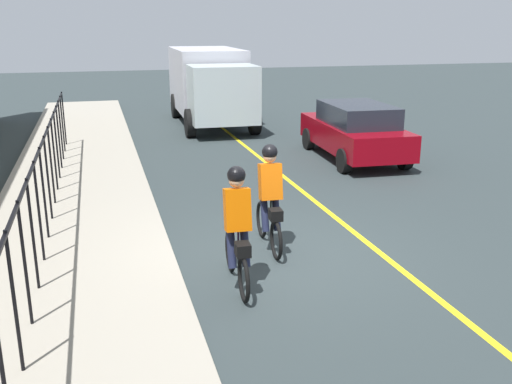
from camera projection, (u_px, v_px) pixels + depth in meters
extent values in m
plane|color=#2B3536|center=(283.00, 255.00, 9.58)|extent=(80.00, 80.00, 0.00)
cube|color=yellow|center=(371.00, 245.00, 9.99)|extent=(36.00, 0.12, 0.01)
cube|color=gray|center=(70.00, 274.00, 8.69)|extent=(40.00, 3.20, 0.15)
cylinder|color=black|center=(0.00, 356.00, 4.97)|extent=(0.04, 0.04, 1.60)
cylinder|color=black|center=(14.00, 303.00, 5.93)|extent=(0.04, 0.04, 1.60)
cylinder|color=black|center=(25.00, 264.00, 6.88)|extent=(0.04, 0.04, 1.60)
cylinder|color=black|center=(33.00, 235.00, 7.83)|extent=(0.04, 0.04, 1.60)
cylinder|color=black|center=(39.00, 212.00, 8.78)|extent=(0.04, 0.04, 1.60)
cylinder|color=black|center=(44.00, 193.00, 9.74)|extent=(0.04, 0.04, 1.60)
cylinder|color=black|center=(48.00, 178.00, 10.69)|extent=(0.04, 0.04, 1.60)
cylinder|color=black|center=(51.00, 165.00, 11.64)|extent=(0.04, 0.04, 1.60)
cylinder|color=black|center=(54.00, 154.00, 12.59)|extent=(0.04, 0.04, 1.60)
cylinder|color=black|center=(57.00, 145.00, 13.54)|extent=(0.04, 0.04, 1.60)
cylinder|color=black|center=(59.00, 137.00, 14.50)|extent=(0.04, 0.04, 1.60)
cylinder|color=black|center=(61.00, 130.00, 15.45)|extent=(0.04, 0.04, 1.60)
cylinder|color=black|center=(62.00, 124.00, 16.40)|extent=(0.04, 0.04, 1.60)
cylinder|color=black|center=(64.00, 118.00, 17.35)|extent=(0.04, 0.04, 1.60)
cube|color=black|center=(36.00, 157.00, 9.05)|extent=(17.52, 0.04, 0.04)
torus|color=black|center=(230.00, 251.00, 8.90)|extent=(0.66, 0.09, 0.66)
torus|color=black|center=(244.00, 279.00, 7.92)|extent=(0.66, 0.09, 0.66)
cube|color=black|center=(236.00, 248.00, 8.34)|extent=(0.93, 0.09, 0.24)
cylinder|color=black|center=(238.00, 242.00, 8.15)|extent=(0.03, 0.03, 0.35)
cube|color=#D55803|center=(237.00, 210.00, 8.07)|extent=(0.36, 0.38, 0.63)
sphere|color=tan|center=(236.00, 180.00, 7.99)|extent=(0.22, 0.22, 0.22)
sphere|color=black|center=(236.00, 175.00, 7.97)|extent=(0.26, 0.26, 0.26)
cylinder|color=#191E38|center=(231.00, 245.00, 8.18)|extent=(0.34, 0.14, 0.65)
cylinder|color=#191E38|center=(245.00, 244.00, 8.22)|extent=(0.34, 0.14, 0.65)
cube|color=black|center=(243.00, 249.00, 7.84)|extent=(0.25, 0.21, 0.18)
torus|color=black|center=(262.00, 219.00, 10.32)|extent=(0.66, 0.09, 0.66)
torus|color=black|center=(276.00, 240.00, 9.34)|extent=(0.66, 0.09, 0.66)
cube|color=black|center=(269.00, 215.00, 9.76)|extent=(0.93, 0.09, 0.24)
cylinder|color=black|center=(271.00, 210.00, 9.58)|extent=(0.03, 0.03, 0.35)
cube|color=#D45908|center=(270.00, 182.00, 9.49)|extent=(0.36, 0.38, 0.63)
sphere|color=tan|center=(270.00, 156.00, 9.42)|extent=(0.22, 0.22, 0.22)
sphere|color=black|center=(270.00, 152.00, 9.40)|extent=(0.26, 0.26, 0.26)
cylinder|color=#191E38|center=(265.00, 212.00, 9.60)|extent=(0.34, 0.14, 0.65)
cylinder|color=#191E38|center=(276.00, 212.00, 9.64)|extent=(0.34, 0.14, 0.65)
cube|color=black|center=(276.00, 215.00, 9.27)|extent=(0.25, 0.21, 0.18)
cube|color=maroon|center=(354.00, 135.00, 16.22)|extent=(4.49, 2.02, 0.70)
cube|color=#1E232D|center=(358.00, 114.00, 15.85)|extent=(2.54, 1.71, 0.56)
cylinder|color=black|center=(309.00, 139.00, 17.54)|extent=(0.65, 0.25, 0.64)
cylinder|color=black|center=(361.00, 136.00, 17.90)|extent=(0.65, 0.25, 0.64)
cylinder|color=black|center=(344.00, 161.00, 14.74)|extent=(0.65, 0.25, 0.64)
cylinder|color=black|center=(405.00, 157.00, 15.10)|extent=(0.65, 0.25, 0.64)
cube|color=#B6B6C1|center=(206.00, 79.00, 22.30)|extent=(4.82, 2.53, 2.30)
cube|color=silver|center=(223.00, 94.00, 19.18)|extent=(1.88, 2.26, 1.90)
cylinder|color=black|center=(255.00, 120.00, 19.84)|extent=(0.97, 0.33, 0.96)
cylinder|color=black|center=(190.00, 123.00, 19.32)|extent=(0.97, 0.33, 0.96)
cylinder|color=black|center=(230.00, 104.00, 23.88)|extent=(0.97, 0.33, 0.96)
cylinder|color=black|center=(176.00, 106.00, 23.36)|extent=(0.97, 0.33, 0.96)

